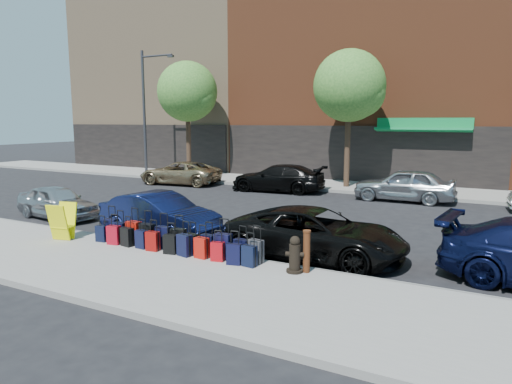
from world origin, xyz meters
The scene contains 41 objects.
ground centered at (0.00, 0.00, 0.00)m, with size 120.00×120.00×0.00m, color black.
sidewalk_near centered at (0.00, -6.50, 0.07)m, with size 60.00×4.00×0.15m, color gray.
sidewalk_far centered at (0.00, 10.00, 0.07)m, with size 60.00×4.00×0.15m, color gray.
curb_near centered at (0.00, -4.48, 0.07)m, with size 60.00×0.08×0.15m, color gray.
curb_far centered at (0.00, 7.98, 0.07)m, with size 60.00×0.08×0.15m, color gray.
building_left centered at (-16.00, 17.98, 7.98)m, with size 15.00×12.12×16.00m.
building_center centered at (0.00, 17.99, 9.98)m, with size 17.00×12.85×20.00m.
tree_left centered at (-9.86, 9.50, 5.41)m, with size 3.80×3.80×7.27m.
tree_center centered at (0.64, 9.50, 5.41)m, with size 3.80×3.80×7.27m.
streetlight centered at (-12.80, 8.80, 4.66)m, with size 2.59×0.18×8.00m.
suitcase_front_0 centered at (-2.47, -4.79, 0.47)m, with size 0.44×0.26×1.03m.
suitcase_front_1 centered at (-2.07, -4.84, 0.44)m, with size 0.40×0.24×0.94m.
suitcase_front_2 centered at (-1.55, -4.81, 0.48)m, with size 0.45×0.26×1.05m.
suitcase_front_3 centered at (-1.07, -4.78, 0.47)m, with size 0.43×0.25×1.01m.
suitcase_front_4 centered at (-0.48, -4.79, 0.46)m, with size 0.44×0.27×1.00m.
suitcase_front_5 centered at (0.07, -4.82, 0.46)m, with size 0.45×0.31×1.00m.
suitcase_front_6 centered at (0.53, -4.83, 0.42)m, with size 0.38×0.26×0.86m.
suitcase_front_7 centered at (1.00, -4.75, 0.43)m, with size 0.37×0.21×0.89m.
suitcase_front_8 centered at (1.53, -4.83, 0.48)m, with size 0.45×0.26×1.05m.
suitcase_front_9 centered at (2.06, -4.81, 0.44)m, with size 0.40×0.26×0.92m.
suitcase_front_10 centered at (2.44, -4.77, 0.45)m, with size 0.43×0.28×0.96m.
suitcase_back_0 centered at (-2.55, -5.10, 0.39)m, with size 0.35×0.23×0.78m.
suitcase_back_1 centered at (-2.01, -5.15, 0.43)m, with size 0.40×0.27×0.88m.
suitcase_back_2 centered at (-1.53, -5.11, 0.42)m, with size 0.39×0.26×0.87m.
suitcase_back_3 centered at (-1.01, -5.09, 0.41)m, with size 0.36×0.23×0.83m.
suitcase_back_4 centered at (-0.57, -5.14, 0.42)m, with size 0.38×0.24×0.87m.
suitcase_back_5 centered at (0.05, -5.14, 0.41)m, with size 0.39×0.27×0.85m.
suitcase_back_6 centered at (0.50, -5.12, 0.44)m, with size 0.43×0.30×0.93m.
suitcase_back_7 centered at (1.01, -5.08, 0.42)m, with size 0.39×0.25×0.88m.
suitcase_back_8 centered at (1.52, -5.09, 0.40)m, with size 0.36×0.25×0.80m.
suitcase_back_9 centered at (2.04, -5.14, 0.42)m, with size 0.39×0.28×0.85m.
suitcase_back_10 centered at (2.45, -5.10, 0.42)m, with size 0.38×0.24×0.85m.
fire_hydrant centered at (3.60, -4.98, 0.56)m, with size 0.45×0.40×0.88m.
bollard centered at (3.85, -4.85, 0.68)m, with size 0.19×0.19×1.02m.
display_rack centered at (-3.78, -5.45, 0.69)m, with size 0.74×0.79×1.09m.
car_near_0 centered at (-7.05, -3.01, 0.63)m, with size 1.49×3.70×1.26m, color #B6B9BD.
car_near_1 centered at (-1.81, -3.33, 0.70)m, with size 1.48×4.25×1.40m, color #0E153D.
car_near_2 centered at (3.47, -3.22, 0.68)m, with size 2.26×4.90×1.36m, color black.
car_far_0 centered at (-8.70, 6.81, 0.67)m, with size 2.22×4.82×1.34m, color #9E8761.
car_far_1 centered at (-2.44, 6.97, 0.72)m, with size 2.01×4.94×1.43m, color black.
car_far_2 centered at (3.97, 7.05, 0.77)m, with size 1.82×4.53×1.54m, color silver.
Camera 1 is at (7.64, -14.59, 3.71)m, focal length 32.00 mm.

